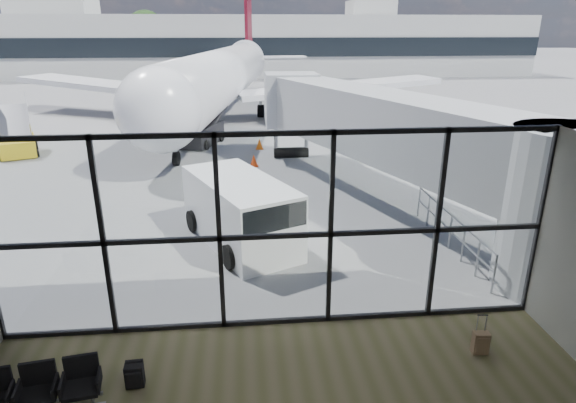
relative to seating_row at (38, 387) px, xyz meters
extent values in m
plane|color=slate|center=(4.35, 42.27, -0.51)|extent=(220.00, 220.00, 0.00)
cube|color=silver|center=(4.35, -1.73, 3.99)|extent=(12.00, 8.00, 0.02)
cube|color=white|center=(4.35, 2.27, 1.74)|extent=(12.00, 0.04, 4.50)
cube|color=black|center=(4.35, 2.27, -0.45)|extent=(12.00, 0.12, 0.10)
cube|color=black|center=(4.35, 2.27, 1.69)|extent=(12.00, 0.12, 0.10)
cube|color=black|center=(4.35, 2.27, 3.93)|extent=(12.00, 0.12, 0.10)
cube|color=black|center=(0.75, 2.27, 1.74)|extent=(0.10, 0.12, 4.50)
cube|color=black|center=(3.15, 2.27, 1.74)|extent=(0.10, 0.12, 4.50)
cube|color=black|center=(5.55, 2.27, 1.74)|extent=(0.10, 0.12, 4.50)
cube|color=black|center=(7.95, 2.27, 1.74)|extent=(0.10, 0.12, 4.50)
cube|color=black|center=(10.35, 2.27, 1.74)|extent=(0.10, 0.12, 4.50)
cylinder|color=#A1A4A6|center=(11.55, 3.27, 1.59)|extent=(2.80, 2.80, 4.20)
cube|color=#A1A4A6|center=(8.90, 10.27, 2.49)|extent=(7.45, 14.81, 2.40)
cube|color=#A1A4A6|center=(6.25, 17.27, 2.49)|extent=(2.60, 2.20, 2.60)
cylinder|color=gray|center=(5.45, 17.27, 0.39)|extent=(0.20, 0.20, 1.80)
cylinder|color=gray|center=(7.05, 17.27, 0.39)|extent=(0.20, 0.20, 1.80)
cylinder|color=black|center=(6.25, 17.27, -0.26)|extent=(1.80, 0.56, 0.56)
cylinder|color=gray|center=(9.95, 3.07, 0.04)|extent=(0.06, 0.06, 1.10)
cylinder|color=gray|center=(9.95, 3.97, 0.04)|extent=(0.06, 0.06, 1.10)
cylinder|color=gray|center=(9.95, 4.87, 0.04)|extent=(0.06, 0.06, 1.10)
cylinder|color=gray|center=(9.95, 5.77, 0.04)|extent=(0.06, 0.06, 1.10)
cylinder|color=gray|center=(9.95, 6.67, 0.04)|extent=(0.06, 0.06, 1.10)
cylinder|color=gray|center=(9.95, 7.57, 0.04)|extent=(0.06, 0.06, 1.10)
cylinder|color=gray|center=(9.95, 8.47, 0.04)|extent=(0.06, 0.06, 1.10)
cylinder|color=gray|center=(9.95, 5.77, 0.57)|extent=(0.06, 5.40, 0.06)
cylinder|color=gray|center=(9.95, 5.77, 0.09)|extent=(0.06, 5.40, 0.06)
cube|color=#A3A39F|center=(4.35, 64.27, 3.49)|extent=(80.00, 12.00, 8.00)
cube|color=black|center=(4.35, 58.17, 3.49)|extent=(80.00, 0.20, 2.40)
cube|color=#A3A39F|center=(-20.65, 64.27, 8.99)|extent=(10.00, 8.00, 3.00)
cube|color=#A3A39F|center=(22.35, 64.27, 8.49)|extent=(6.00, 6.00, 2.00)
cylinder|color=#382619|center=(-28.65, 74.27, 1.20)|extent=(0.50, 0.50, 3.42)
sphere|color=#163213|center=(-28.65, 74.27, 5.38)|extent=(6.27, 6.27, 6.27)
cylinder|color=#382619|center=(-22.65, 74.27, 0.84)|extent=(0.50, 0.50, 2.70)
sphere|color=#163213|center=(-22.65, 74.27, 4.14)|extent=(4.95, 4.95, 4.95)
cylinder|color=#382619|center=(-16.65, 74.27, 1.02)|extent=(0.50, 0.50, 3.06)
sphere|color=#163213|center=(-16.65, 74.27, 4.76)|extent=(5.61, 5.61, 5.61)
cylinder|color=#382619|center=(-10.65, 74.27, 1.20)|extent=(0.50, 0.50, 3.42)
sphere|color=#163213|center=(-10.65, 74.27, 5.38)|extent=(6.27, 6.27, 6.27)
cube|color=black|center=(0.02, -0.11, -0.10)|extent=(0.67, 0.64, 0.08)
cube|color=black|center=(-0.02, 0.15, 0.15)|extent=(0.59, 0.16, 0.52)
cube|color=black|center=(0.72, 0.00, -0.10)|extent=(0.67, 0.64, 0.08)
cube|color=black|center=(0.68, 0.26, 0.15)|extent=(0.59, 0.16, 0.52)
cylinder|color=gray|center=(0.86, 0.02, -0.39)|extent=(0.06, 0.06, 0.24)
cube|color=black|center=(1.53, 0.47, -0.28)|extent=(0.35, 0.23, 0.47)
cube|color=black|center=(1.53, 0.34, -0.28)|extent=(0.28, 0.08, 0.32)
cylinder|color=black|center=(1.52, 0.58, -0.04)|extent=(0.33, 0.10, 0.09)
cube|color=brown|center=(8.50, 0.77, -0.25)|extent=(0.34, 0.23, 0.48)
cube|color=brown|center=(8.49, 0.67, -0.25)|extent=(0.27, 0.06, 0.36)
cylinder|color=gray|center=(8.42, 0.87, 0.16)|extent=(0.02, 0.02, 0.40)
cylinder|color=gray|center=(8.60, 0.85, 0.16)|extent=(0.02, 0.02, 0.40)
cube|color=black|center=(8.51, 0.86, 0.35)|extent=(0.22, 0.05, 0.02)
cylinder|color=black|center=(8.42, 0.87, -0.49)|extent=(0.03, 0.06, 0.05)
cylinder|color=black|center=(8.60, 0.85, -0.49)|extent=(0.03, 0.06, 0.05)
cylinder|color=white|center=(2.29, 29.37, 2.55)|extent=(8.01, 30.89, 3.78)
sphere|color=white|center=(0.16, 14.19, 2.55)|extent=(3.78, 3.78, 3.78)
cone|color=white|center=(4.78, 47.08, 2.86)|extent=(4.60, 6.60, 3.78)
cube|color=black|center=(0.24, 14.80, 3.06)|extent=(2.40, 1.53, 0.51)
cube|color=white|center=(-6.17, 31.59, 1.68)|extent=(15.30, 9.84, 1.21)
cylinder|color=black|center=(-3.11, 29.10, 0.66)|extent=(2.61, 3.74, 2.15)
cube|color=white|center=(1.47, 47.03, 2.96)|extent=(5.91, 3.65, 0.18)
cube|color=white|center=(11.04, 29.17, 1.68)|extent=(15.70, 6.08, 1.21)
cylinder|color=black|center=(7.41, 27.62, 0.66)|extent=(2.61, 3.74, 2.15)
cube|color=white|center=(7.95, 46.12, 2.96)|extent=(5.74, 2.23, 0.18)
cube|color=#5B0D1A|center=(4.78, 47.08, 6.23)|extent=(0.84, 3.89, 6.13)
cylinder|color=gray|center=(0.44, 16.21, 0.20)|extent=(0.20, 0.20, 1.43)
cylinder|color=black|center=(0.44, 16.21, -0.16)|extent=(0.35, 0.74, 0.72)
cylinder|color=black|center=(-0.47, 30.27, -0.05)|extent=(0.59, 1.04, 0.98)
cylinder|color=black|center=(5.20, 29.48, -0.05)|extent=(0.59, 1.04, 0.98)
cube|color=white|center=(3.56, 6.93, 0.52)|extent=(3.82, 5.16, 2.06)
cube|color=black|center=(4.28, 5.33, 1.08)|extent=(2.29, 1.93, 0.72)
cylinder|color=black|center=(3.25, 5.10, -0.15)|extent=(0.53, 0.76, 0.72)
cylinder|color=black|center=(5.13, 5.94, -0.15)|extent=(0.53, 0.76, 0.72)
cylinder|color=black|center=(1.98, 7.91, -0.15)|extent=(0.53, 0.76, 0.72)
cylinder|color=black|center=(3.86, 8.76, -0.15)|extent=(0.53, 0.76, 0.72)
cube|color=black|center=(1.35, 20.62, 0.09)|extent=(2.58, 3.63, 1.10)
cube|color=black|center=(1.81, 21.86, 0.91)|extent=(2.19, 3.03, 1.13)
cylinder|color=black|center=(0.25, 19.86, -0.24)|extent=(0.40, 0.59, 0.55)
cylinder|color=black|center=(1.69, 19.33, -0.24)|extent=(0.40, 0.59, 0.55)
cylinder|color=black|center=(1.01, 21.92, -0.24)|extent=(0.40, 0.59, 0.55)
cylinder|color=black|center=(2.45, 21.39, -0.24)|extent=(0.40, 0.59, 0.55)
cube|color=#B89C15|center=(-8.24, 19.28, -0.05)|extent=(2.64, 3.32, 0.83)
cube|color=gray|center=(-8.56, 20.05, 1.15)|extent=(2.24, 2.73, 1.54)
cylinder|color=black|center=(-8.62, 18.00, -0.28)|extent=(0.37, 0.50, 0.46)
cylinder|color=black|center=(-7.08, 18.63, -0.28)|extent=(0.37, 0.50, 0.46)
cylinder|color=black|center=(-9.40, 19.92, -0.28)|extent=(0.37, 0.50, 0.46)
cylinder|color=black|center=(-7.86, 20.55, -0.28)|extent=(0.37, 0.50, 0.46)
cube|color=#FF420D|center=(4.24, 15.72, -0.50)|extent=(0.41, 0.41, 0.03)
cone|color=#FF420D|center=(4.24, 15.72, -0.22)|extent=(0.40, 0.40, 0.59)
cube|color=#E65E0C|center=(4.66, 19.27, -0.50)|extent=(0.41, 0.41, 0.03)
cone|color=#E65E0C|center=(4.66, 19.27, -0.22)|extent=(0.39, 0.39, 0.59)
camera|label=1|loc=(3.70, -7.20, 5.92)|focal=30.00mm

